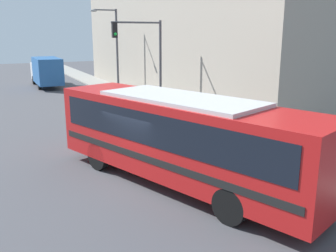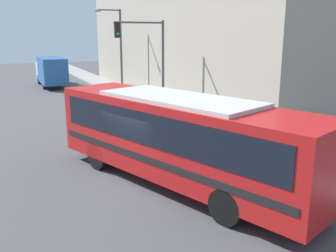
# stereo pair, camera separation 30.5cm
# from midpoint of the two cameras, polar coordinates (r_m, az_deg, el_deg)

# --- Properties ---
(ground_plane) EXTENTS (120.00, 120.00, 0.00)m
(ground_plane) POSITION_cam_midpoint_polar(r_m,az_deg,el_deg) (14.09, -3.08, -8.22)
(ground_plane) COLOR #47474C
(sidewalk) EXTENTS (2.56, 70.00, 0.13)m
(sidewalk) POSITION_cam_midpoint_polar(r_m,az_deg,el_deg) (34.23, -6.61, 5.10)
(sidewalk) COLOR gray
(sidewalk) RESTS_ON ground_plane
(building_facade) EXTENTS (6.00, 32.13, 9.54)m
(building_facade) POSITION_cam_midpoint_polar(r_m,az_deg,el_deg) (32.76, 2.14, 13.06)
(building_facade) COLOR #9E9384
(building_facade) RESTS_ON ground_plane
(city_bus) EXTENTS (6.07, 11.06, 3.22)m
(city_bus) POSITION_cam_midpoint_polar(r_m,az_deg,el_deg) (13.10, 2.22, -1.26)
(city_bus) COLOR red
(city_bus) RESTS_ON ground_plane
(delivery_truck) EXTENTS (2.26, 7.32, 2.93)m
(delivery_truck) POSITION_cam_midpoint_polar(r_m,az_deg,el_deg) (39.93, -17.17, 8.07)
(delivery_truck) COLOR #265999
(delivery_truck) RESTS_ON ground_plane
(fire_hydrant) EXTENTS (0.24, 0.32, 0.81)m
(fire_hydrant) POSITION_cam_midpoint_polar(r_m,az_deg,el_deg) (20.43, 4.87, 0.40)
(fire_hydrant) COLOR #999999
(fire_hydrant) RESTS_ON sidewalk
(traffic_light_pole) EXTENTS (3.28, 0.35, 5.95)m
(traffic_light_pole) POSITION_cam_midpoint_polar(r_m,az_deg,el_deg) (23.84, -2.74, 11.23)
(traffic_light_pole) COLOR #47474C
(traffic_light_pole) RESTS_ON sidewalk
(street_lamp) EXTENTS (2.25, 0.28, 7.10)m
(street_lamp) POSITION_cam_midpoint_polar(r_m,az_deg,el_deg) (32.53, -7.39, 12.15)
(street_lamp) COLOR #47474C
(street_lamp) RESTS_ON sidewalk
(pedestrian_near_corner) EXTENTS (0.34, 0.34, 1.60)m
(pedestrian_near_corner) POSITION_cam_midpoint_polar(r_m,az_deg,el_deg) (26.22, -1.31, 4.39)
(pedestrian_near_corner) COLOR #47382D
(pedestrian_near_corner) RESTS_ON sidewalk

